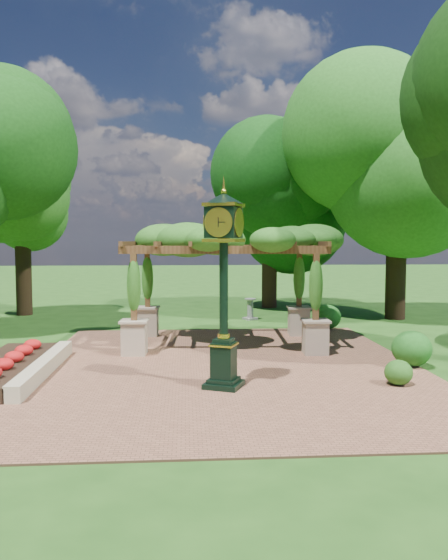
{
  "coord_description": "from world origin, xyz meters",
  "views": [
    {
      "loc": [
        -1.09,
        -13.02,
        3.33
      ],
      "look_at": [
        0.0,
        2.5,
        2.2
      ],
      "focal_mm": 35.0,
      "sensor_mm": 36.0,
      "label": 1
    }
  ],
  "objects": [
    {
      "name": "tree_east_far",
      "position": [
        7.79,
        9.47,
        7.54
      ],
      "size": [
        6.41,
        6.41,
        10.96
      ],
      "color": "black",
      "rests_on": "ground"
    },
    {
      "name": "ground",
      "position": [
        0.0,
        0.0,
        0.0
      ],
      "size": [
        120.0,
        120.0,
        0.0
      ],
      "primitive_type": "plane",
      "color": "#1E4714",
      "rests_on": "ground"
    },
    {
      "name": "pergola",
      "position": [
        0.12,
        4.15,
        3.14
      ],
      "size": [
        6.28,
        4.15,
        3.83
      ],
      "rotation": [
        0.0,
        0.0,
        -0.05
      ],
      "color": "tan",
      "rests_on": "brick_plaza"
    },
    {
      "name": "shrub_front",
      "position": [
        3.74,
        -1.09,
        0.33
      ],
      "size": [
        0.64,
        0.64,
        0.57
      ],
      "primitive_type": "ellipsoid",
      "rotation": [
        0.0,
        0.0,
        0.0
      ],
      "color": "#245518",
      "rests_on": "brick_plaza"
    },
    {
      "name": "border_wall",
      "position": [
        -4.6,
        0.5,
        0.2
      ],
      "size": [
        0.35,
        5.0,
        0.4
      ],
      "primitive_type": "cube",
      "color": "#C6B793",
      "rests_on": "ground"
    },
    {
      "name": "pedestal_clock",
      "position": [
        -0.25,
        -0.99,
        2.65
      ],
      "size": [
        1.14,
        1.14,
        4.43
      ],
      "rotation": [
        0.0,
        0.0,
        -0.4
      ],
      "color": "black",
      "rests_on": "brick_plaza"
    },
    {
      "name": "tree_west_far",
      "position": [
        -8.32,
        11.82,
        5.54
      ],
      "size": [
        3.71,
        3.71,
        8.11
      ],
      "color": "black",
      "rests_on": "ground"
    },
    {
      "name": "shrub_back",
      "position": [
        4.15,
        6.77,
        0.5
      ],
      "size": [
        1.18,
        1.18,
        0.91
      ],
      "primitive_type": "ellipsoid",
      "rotation": [
        0.0,
        0.0,
        0.19
      ],
      "color": "#22641C",
      "rests_on": "brick_plaza"
    },
    {
      "name": "sundial",
      "position": [
        1.61,
        9.63,
        0.39
      ],
      "size": [
        0.65,
        0.65,
        0.9
      ],
      "rotation": [
        0.0,
        0.0,
        0.4
      ],
      "color": "gray",
      "rests_on": "ground"
    },
    {
      "name": "tree_north",
      "position": [
        3.05,
        13.79,
        5.49
      ],
      "size": [
        4.97,
        4.97,
        8.0
      ],
      "color": "#382216",
      "rests_on": "ground"
    },
    {
      "name": "flower_bed",
      "position": [
        -5.5,
        0.5,
        0.18
      ],
      "size": [
        1.5,
        5.0,
        0.36
      ],
      "primitive_type": "cube",
      "color": "red",
      "rests_on": "ground"
    },
    {
      "name": "brick_plaza",
      "position": [
        0.0,
        1.0,
        0.02
      ],
      "size": [
        10.0,
        12.0,
        0.04
      ],
      "primitive_type": "cube",
      "color": "brown",
      "rests_on": "ground"
    },
    {
      "name": "shrub_mid",
      "position": [
        4.81,
        0.71,
        0.5
      ],
      "size": [
        1.12,
        1.12,
        0.93
      ],
      "primitive_type": "ellipsoid",
      "rotation": [
        0.0,
        0.0,
        -0.09
      ],
      "color": "#1C5818",
      "rests_on": "brick_plaza"
    }
  ]
}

